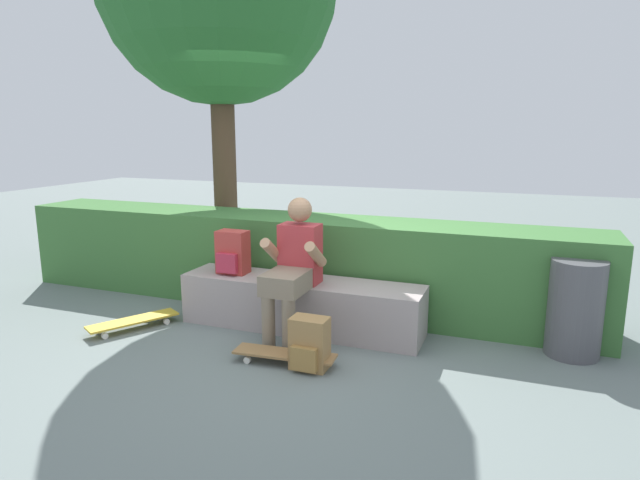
{
  "coord_description": "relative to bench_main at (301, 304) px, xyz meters",
  "views": [
    {
      "loc": [
        1.82,
        -3.88,
        1.79
      ],
      "look_at": [
        0.11,
        0.58,
        0.79
      ],
      "focal_mm": 30.38,
      "sensor_mm": 36.0,
      "label": 1
    }
  ],
  "objects": [
    {
      "name": "backpack_on_bench",
      "position": [
        -0.68,
        -0.01,
        0.42
      ],
      "size": [
        0.28,
        0.23,
        0.4
      ],
      "color": "#B23833",
      "rests_on": "bench_main"
    },
    {
      "name": "skateboard_beside_bench",
      "position": [
        -1.41,
        -0.55,
        -0.15
      ],
      "size": [
        0.57,
        0.79,
        0.09
      ],
      "color": "gold",
      "rests_on": "ground"
    },
    {
      "name": "backpack_on_ground",
      "position": [
        0.38,
        -0.75,
        -0.04
      ],
      "size": [
        0.28,
        0.23,
        0.4
      ],
      "color": "#A37A47",
      "rests_on": "ground"
    },
    {
      "name": "ground_plane",
      "position": [
        0.0,
        -0.4,
        -0.23
      ],
      "size": [
        24.0,
        24.0,
        0.0
      ],
      "primitive_type": "plane",
      "color": "slate"
    },
    {
      "name": "bench_main",
      "position": [
        0.0,
        0.0,
        0.0
      ],
      "size": [
        2.2,
        0.49,
        0.46
      ],
      "color": "#A09290",
      "rests_on": "ground"
    },
    {
      "name": "person_skater",
      "position": [
        0.03,
        -0.22,
        0.43
      ],
      "size": [
        0.49,
        0.62,
        1.21
      ],
      "color": "#B73338",
      "rests_on": "ground"
    },
    {
      "name": "trash_bin",
      "position": [
        2.25,
        0.24,
        0.16
      ],
      "size": [
        0.42,
        0.42,
        0.78
      ],
      "color": "#4C4C51",
      "rests_on": "ground"
    },
    {
      "name": "skateboard_near_person",
      "position": [
        0.17,
        -0.74,
        -0.15
      ],
      "size": [
        0.81,
        0.26,
        0.09
      ],
      "color": "olive",
      "rests_on": "ground"
    },
    {
      "name": "hedge_row",
      "position": [
        -0.41,
        0.64,
        0.23
      ],
      "size": [
        6.05,
        0.7,
        0.91
      ],
      "color": "#3B6E35",
      "rests_on": "ground"
    }
  ]
}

